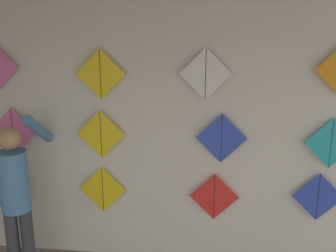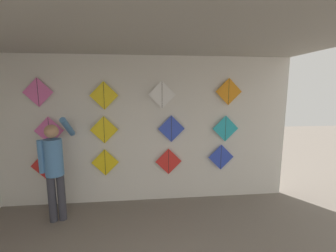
# 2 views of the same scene
# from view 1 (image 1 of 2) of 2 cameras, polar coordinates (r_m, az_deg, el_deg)

# --- Properties ---
(back_panel) EXTENTS (5.94, 0.06, 2.80)m
(back_panel) POSITION_cam_1_polar(r_m,az_deg,el_deg) (3.94, -1.25, -1.82)
(back_panel) COLOR silver
(back_panel) RESTS_ON ground
(shopkeeper) EXTENTS (0.43, 0.65, 1.74)m
(shopkeeper) POSITION_cam_1_polar(r_m,az_deg,el_deg) (3.97, -22.19, -9.27)
(shopkeeper) COLOR #383842
(shopkeeper) RESTS_ON ground
(kite_0) EXTENTS (0.51, 0.01, 0.51)m
(kite_0) POSITION_cam_1_polar(r_m,az_deg,el_deg) (4.61, -23.05, -8.59)
(kite_0) COLOR red
(kite_1) EXTENTS (0.51, 0.01, 0.51)m
(kite_1) POSITION_cam_1_polar(r_m,az_deg,el_deg) (4.18, -9.92, -9.52)
(kite_1) COLOR yellow
(kite_2) EXTENTS (0.51, 0.01, 0.51)m
(kite_2) POSITION_cam_1_polar(r_m,az_deg,el_deg) (4.04, 7.04, -10.66)
(kite_2) COLOR red
(kite_3) EXTENTS (0.51, 0.01, 0.51)m
(kite_3) POSITION_cam_1_polar(r_m,az_deg,el_deg) (4.17, 21.88, -10.01)
(kite_3) COLOR blue
(kite_4) EXTENTS (0.51, 0.01, 0.51)m
(kite_4) POSITION_cam_1_polar(r_m,az_deg,el_deg) (4.35, -22.54, -0.73)
(kite_4) COLOR pink
(kite_5) EXTENTS (0.51, 0.01, 0.51)m
(kite_5) POSITION_cam_1_polar(r_m,az_deg,el_deg) (3.97, -10.20, -1.25)
(kite_5) COLOR yellow
(kite_6) EXTENTS (0.51, 0.01, 0.51)m
(kite_6) POSITION_cam_1_polar(r_m,az_deg,el_deg) (3.81, 8.14, -1.87)
(kite_6) COLOR blue
(kite_7) EXTENTS (0.51, 0.01, 0.51)m
(kite_7) POSITION_cam_1_polar(r_m,az_deg,el_deg) (3.99, 23.61, -2.43)
(kite_7) COLOR #28B2C6
(kite_9) EXTENTS (0.51, 0.01, 0.51)m
(kite_9) POSITION_cam_1_polar(r_m,az_deg,el_deg) (3.84, -10.26, 7.79)
(kite_9) COLOR yellow
(kite_10) EXTENTS (0.51, 0.01, 0.51)m
(kite_10) POSITION_cam_1_polar(r_m,az_deg,el_deg) (3.68, 5.76, 7.88)
(kite_10) COLOR white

